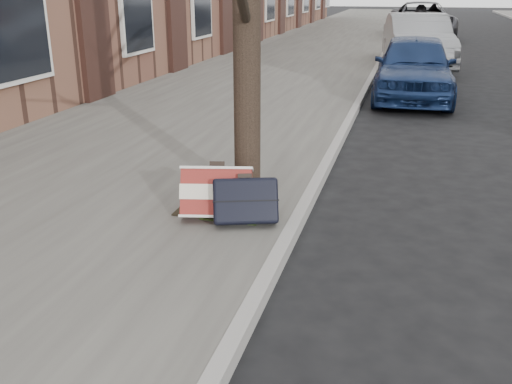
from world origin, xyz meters
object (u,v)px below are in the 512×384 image
(car_near_front, at_px, (414,67))
(car_near_mid, at_px, (417,41))
(suitcase_navy, at_px, (245,201))
(suitcase_red, at_px, (217,193))

(car_near_front, relative_size, car_near_mid, 0.86)
(car_near_front, bearing_deg, suitcase_navy, -101.67)
(car_near_mid, bearing_deg, suitcase_red, -106.10)
(suitcase_navy, bearing_deg, car_near_front, 60.02)
(suitcase_navy, relative_size, car_near_front, 0.16)
(car_near_front, bearing_deg, suitcase_red, -104.02)
(suitcase_navy, height_order, car_near_mid, car_near_mid)
(suitcase_navy, relative_size, car_near_mid, 0.13)
(car_near_front, xyz_separation_m, car_near_mid, (0.03, 4.75, 0.08))
(suitcase_navy, xyz_separation_m, car_near_front, (1.40, 7.42, 0.30))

